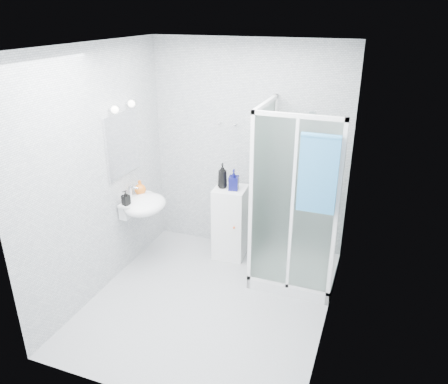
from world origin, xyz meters
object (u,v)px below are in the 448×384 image
at_px(shower_enclosure, 289,244).
at_px(wall_basin, 143,205).
at_px(soap_dispenser_orange, 140,187).
at_px(shampoo_bottle_b, 234,180).
at_px(soap_dispenser_black, 126,198).
at_px(hand_towel, 318,172).
at_px(shampoo_bottle_a, 222,176).
at_px(storage_cabinet, 230,222).

bearing_deg(shower_enclosure, wall_basin, -169.19).
relative_size(shower_enclosure, wall_basin, 3.57).
bearing_deg(soap_dispenser_orange, shampoo_bottle_b, 21.88).
height_order(shower_enclosure, shampoo_bottle_b, shower_enclosure).
bearing_deg(soap_dispenser_black, shower_enclosure, 16.15).
relative_size(hand_towel, shampoo_bottle_a, 2.58).
height_order(storage_cabinet, hand_towel, hand_towel).
distance_m(wall_basin, soap_dispenser_black, 0.26).
bearing_deg(shampoo_bottle_a, shampoo_bottle_b, -6.24).
relative_size(shampoo_bottle_a, soap_dispenser_orange, 1.73).
distance_m(shampoo_bottle_a, shampoo_bottle_b, 0.15).
relative_size(shower_enclosure, soap_dispenser_orange, 11.50).
xyz_separation_m(wall_basin, storage_cabinet, (0.87, 0.56, -0.34)).
bearing_deg(hand_towel, shower_enclosure, 127.62).
xyz_separation_m(hand_towel, shampoo_bottle_b, (-1.05, 0.62, -0.45)).
bearing_deg(shower_enclosure, soap_dispenser_orange, -173.85).
relative_size(wall_basin, shampoo_bottle_a, 1.86).
bearing_deg(shampoo_bottle_a, soap_dispenser_black, -139.37).
distance_m(shower_enclosure, shampoo_bottle_a, 1.10).
bearing_deg(shampoo_bottle_b, soap_dispenser_orange, -158.12).
bearing_deg(storage_cabinet, wall_basin, -151.47).
height_order(wall_basin, soap_dispenser_orange, soap_dispenser_orange).
bearing_deg(wall_basin, soap_dispenser_orange, 128.30).
bearing_deg(shampoo_bottle_a, soap_dispenser_orange, -154.02).
distance_m(hand_towel, soap_dispenser_black, 2.13).
bearing_deg(hand_towel, storage_cabinet, 149.49).
bearing_deg(wall_basin, hand_towel, -2.48).
distance_m(storage_cabinet, soap_dispenser_orange, 1.17).
xyz_separation_m(wall_basin, shampoo_bottle_a, (0.77, 0.55, 0.26)).
xyz_separation_m(shampoo_bottle_a, soap_dispenser_black, (-0.86, -0.74, -0.11)).
distance_m(shower_enclosure, storage_cabinet, 0.83).
bearing_deg(shower_enclosure, hand_towel, -52.38).
bearing_deg(storage_cabinet, shampoo_bottle_b, -31.30).
distance_m(storage_cabinet, soap_dispenser_black, 1.31).
distance_m(wall_basin, storage_cabinet, 1.09).
relative_size(wall_basin, hand_towel, 0.72).
bearing_deg(soap_dispenser_black, shampoo_bottle_a, 40.63).
xyz_separation_m(shower_enclosure, shampoo_bottle_b, (-0.74, 0.22, 0.59)).
bearing_deg(hand_towel, soap_dispenser_black, -177.08).
distance_m(hand_towel, shampoo_bottle_a, 1.42).
bearing_deg(storage_cabinet, soap_dispenser_black, -146.37).
height_order(hand_towel, shampoo_bottle_b, hand_towel).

